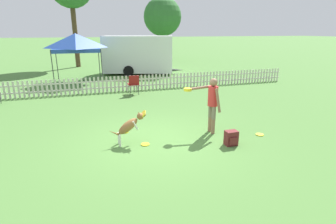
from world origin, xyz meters
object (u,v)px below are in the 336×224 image
frisbee_midfield (125,132)px  tree_right_grove (163,17)px  leaping_dog (130,125)px  canopy_tent_main (76,43)px  folding_chair_center (134,83)px  equipment_trailer (138,54)px  frisbee_near_handler (260,135)px  handler_person (211,99)px  backpack_on_grass (231,138)px  frisbee_near_dog (145,144)px

frisbee_midfield → tree_right_grove: tree_right_grove is taller
leaping_dog → canopy_tent_main: (-1.35, 9.57, 1.71)m
folding_chair_center → equipment_trailer: bearing=-105.2°
frisbee_near_handler → frisbee_midfield: (-3.68, 1.37, 0.00)m
folding_chair_center → equipment_trailer: size_ratio=0.17×
handler_person → equipment_trailer: bearing=-2.7°
frisbee_midfield → canopy_tent_main: (-1.32, 8.73, 2.22)m
leaping_dog → frisbee_midfield: leaping_dog is taller
folding_chair_center → handler_person: bearing=101.2°
leaping_dog → frisbee_near_handler: 3.72m
folding_chair_center → equipment_trailer: 6.21m
leaping_dog → frisbee_near_handler: leaping_dog is taller
frisbee_midfield → canopy_tent_main: bearing=98.6°
leaping_dog → folding_chair_center: bearing=167.0°
backpack_on_grass → folding_chair_center: folding_chair_center is taller
frisbee_near_dog → equipment_trailer: 12.02m
canopy_tent_main → handler_person: bearing=-68.7°
canopy_tent_main → folding_chair_center: bearing=-58.5°
leaping_dog → backpack_on_grass: 2.67m
backpack_on_grass → tree_right_grove: tree_right_grove is taller
frisbee_near_dog → equipment_trailer: equipment_trailer is taller
folding_chair_center → canopy_tent_main: canopy_tent_main is taller
frisbee_near_handler → frisbee_near_dog: (-3.30, 0.33, 0.00)m
leaping_dog → tree_right_grove: tree_right_grove is taller
leaping_dog → equipment_trailer: size_ratio=0.18×
folding_chair_center → canopy_tent_main: size_ratio=0.33×
frisbee_near_dog → equipment_trailer: (2.21, 11.74, 1.32)m
backpack_on_grass → leaping_dog: bearing=160.4°
frisbee_midfield → equipment_trailer: size_ratio=0.04×
frisbee_near_dog → folding_chair_center: folding_chair_center is taller
leaping_dog → folding_chair_center: folding_chair_center is taller
leaping_dog → frisbee_midfield: (-0.03, 0.84, -0.51)m
frisbee_near_handler → backpack_on_grass: (-1.15, -0.36, 0.18)m
backpack_on_grass → folding_chair_center: 6.60m
backpack_on_grass → tree_right_grove: (4.17, 20.52, 3.93)m
frisbee_near_dog → leaping_dog: bearing=150.1°
backpack_on_grass → canopy_tent_main: size_ratio=0.14×
frisbee_midfield → backpack_on_grass: backpack_on_grass is taller
leaping_dog → frisbee_midfield: size_ratio=4.49×
handler_person → frisbee_midfield: 2.70m
handler_person → canopy_tent_main: canopy_tent_main is taller
handler_person → frisbee_midfield: (-2.39, 0.76, -0.99)m
handler_person → frisbee_near_dog: size_ratio=7.18×
leaping_dog → frisbee_near_dog: (0.35, -0.20, -0.51)m
frisbee_midfield → backpack_on_grass: size_ratio=0.57×
frisbee_near_handler → backpack_on_grass: size_ratio=0.57×
tree_right_grove → frisbee_near_dog: bearing=-107.7°
leaping_dog → canopy_tent_main: 9.81m
frisbee_midfield → folding_chair_center: (1.14, 4.72, 0.53)m
tree_right_grove → frisbee_near_handler: bearing=-98.5°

